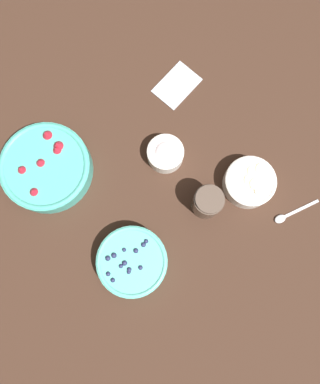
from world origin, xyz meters
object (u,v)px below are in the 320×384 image
(bowl_bananas, at_px, (250,182))
(jar_chocolate, at_px, (207,202))
(bowl_cream, at_px, (165,153))
(bowl_blueberries, at_px, (132,262))
(bowl_strawberries, at_px, (46,167))

(bowl_bananas, height_order, jar_chocolate, jar_chocolate)
(bowl_cream, distance_m, jar_chocolate, 0.18)
(bowl_cream, bearing_deg, jar_chocolate, 102.31)
(bowl_cream, relative_size, jar_chocolate, 0.99)
(bowl_blueberries, bearing_deg, bowl_bananas, -172.18)
(bowl_blueberries, xyz_separation_m, bowl_cream, (-0.21, -0.23, -0.00))
(bowl_blueberries, distance_m, bowl_bananas, 0.38)
(jar_chocolate, bearing_deg, bowl_cream, -77.69)
(bowl_strawberries, height_order, jar_chocolate, jar_chocolate)
(bowl_strawberries, relative_size, jar_chocolate, 2.40)
(bowl_bananas, bearing_deg, bowl_strawberries, -30.27)
(bowl_strawberries, xyz_separation_m, bowl_cream, (-0.31, 0.11, -0.00))
(bowl_blueberries, bearing_deg, bowl_strawberries, -72.82)
(jar_chocolate, bearing_deg, bowl_blueberries, 11.98)
(bowl_blueberries, height_order, jar_chocolate, jar_chocolate)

